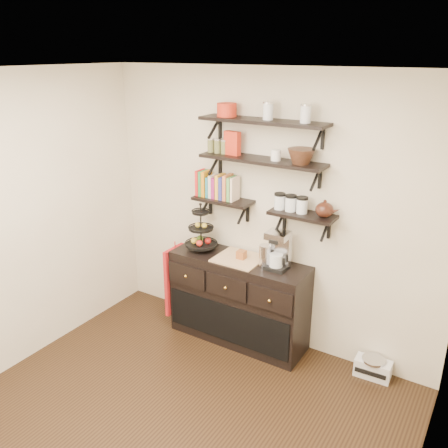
# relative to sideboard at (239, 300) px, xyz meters

# --- Properties ---
(floor) EXTENTS (3.50, 3.50, 0.00)m
(floor) POSITION_rel_sideboard_xyz_m (0.16, -1.51, -0.45)
(floor) COLOR black
(floor) RESTS_ON ground
(ceiling) EXTENTS (3.50, 3.50, 0.02)m
(ceiling) POSITION_rel_sideboard_xyz_m (0.16, -1.51, 2.25)
(ceiling) COLOR white
(ceiling) RESTS_ON back_wall
(back_wall) EXTENTS (3.50, 0.02, 2.70)m
(back_wall) POSITION_rel_sideboard_xyz_m (0.16, 0.24, 0.90)
(back_wall) COLOR beige
(back_wall) RESTS_ON ground
(right_wall) EXTENTS (0.02, 3.50, 2.70)m
(right_wall) POSITION_rel_sideboard_xyz_m (1.91, -1.51, 0.90)
(right_wall) COLOR beige
(right_wall) RESTS_ON ground
(shelf_top) EXTENTS (1.20, 0.27, 0.23)m
(shelf_top) POSITION_rel_sideboard_xyz_m (0.16, 0.10, 1.78)
(shelf_top) COLOR black
(shelf_top) RESTS_ON back_wall
(shelf_mid) EXTENTS (1.20, 0.27, 0.23)m
(shelf_mid) POSITION_rel_sideboard_xyz_m (0.16, 0.10, 1.43)
(shelf_mid) COLOR black
(shelf_mid) RESTS_ON back_wall
(shelf_low_left) EXTENTS (0.60, 0.25, 0.23)m
(shelf_low_left) POSITION_rel_sideboard_xyz_m (-0.26, 0.12, 0.98)
(shelf_low_left) COLOR black
(shelf_low_left) RESTS_ON back_wall
(shelf_low_right) EXTENTS (0.60, 0.25, 0.23)m
(shelf_low_right) POSITION_rel_sideboard_xyz_m (0.58, 0.12, 0.98)
(shelf_low_right) COLOR black
(shelf_low_right) RESTS_ON back_wall
(cookbooks) EXTENTS (0.40, 0.15, 0.26)m
(cookbooks) POSITION_rel_sideboard_xyz_m (-0.32, 0.12, 1.11)
(cookbooks) COLOR red
(cookbooks) RESTS_ON shelf_low_left
(glass_canisters) EXTENTS (0.32, 0.10, 0.13)m
(glass_canisters) POSITION_rel_sideboard_xyz_m (0.46, 0.12, 1.06)
(glass_canisters) COLOR silver
(glass_canisters) RESTS_ON shelf_low_right
(sideboard) EXTENTS (1.40, 0.50, 0.92)m
(sideboard) POSITION_rel_sideboard_xyz_m (0.00, 0.00, 0.00)
(sideboard) COLOR black
(sideboard) RESTS_ON floor
(fruit_stand) EXTENTS (0.33, 0.33, 0.48)m
(fruit_stand) POSITION_rel_sideboard_xyz_m (-0.45, 0.00, 0.61)
(fruit_stand) COLOR black
(fruit_stand) RESTS_ON sideboard
(candle) EXTENTS (0.08, 0.08, 0.08)m
(candle) POSITION_rel_sideboard_xyz_m (0.03, 0.00, 0.50)
(candle) COLOR brown
(candle) RESTS_ON sideboard
(coffee_maker) EXTENTS (0.20, 0.19, 0.37)m
(coffee_maker) POSITION_rel_sideboard_xyz_m (0.40, 0.03, 0.62)
(coffee_maker) COLOR black
(coffee_maker) RESTS_ON sideboard
(thermal_carafe) EXTENTS (0.11, 0.11, 0.22)m
(thermal_carafe) POSITION_rel_sideboard_xyz_m (0.29, -0.02, 0.56)
(thermal_carafe) COLOR silver
(thermal_carafe) RESTS_ON sideboard
(apron) EXTENTS (0.04, 0.32, 0.74)m
(apron) POSITION_rel_sideboard_xyz_m (-0.73, -0.10, 0.07)
(apron) COLOR #B21813
(apron) RESTS_ON sideboard
(radio) EXTENTS (0.33, 0.22, 0.19)m
(radio) POSITION_rel_sideboard_xyz_m (1.36, 0.12, -0.36)
(radio) COLOR silver
(radio) RESTS_ON floor
(recipe_box) EXTENTS (0.17, 0.08, 0.22)m
(recipe_box) POSITION_rel_sideboard_xyz_m (-0.15, 0.10, 1.56)
(recipe_box) COLOR red
(recipe_box) RESTS_ON shelf_mid
(walnut_bowl) EXTENTS (0.24, 0.24, 0.13)m
(walnut_bowl) POSITION_rel_sideboard_xyz_m (0.55, 0.10, 1.51)
(walnut_bowl) COLOR black
(walnut_bowl) RESTS_ON shelf_mid
(ramekins) EXTENTS (0.09, 0.09, 0.10)m
(ramekins) POSITION_rel_sideboard_xyz_m (0.31, 0.10, 1.50)
(ramekins) COLOR white
(ramekins) RESTS_ON shelf_mid
(teapot) EXTENTS (0.24, 0.19, 0.16)m
(teapot) POSITION_rel_sideboard_xyz_m (0.78, 0.12, 1.08)
(teapot) COLOR #34180F
(teapot) RESTS_ON shelf_low_right
(red_pot) EXTENTS (0.18, 0.18, 0.12)m
(red_pot) POSITION_rel_sideboard_xyz_m (-0.21, 0.10, 1.86)
(red_pot) COLOR red
(red_pot) RESTS_ON shelf_top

